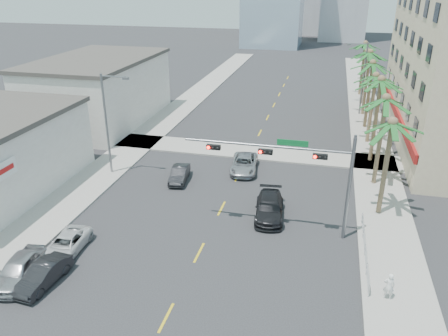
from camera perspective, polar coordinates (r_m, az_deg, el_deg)
name	(u,v)px	position (r m, az deg, el deg)	size (l,w,h in m)	color
ground	(179,293)	(25.66, -5.94, -15.92)	(260.00, 260.00, 0.00)	#262628
sidewalk_right	(376,171)	(42.03, 19.21, -0.34)	(4.00, 120.00, 0.15)	gray
sidewalk_left	(132,148)	(45.91, -11.94, 2.55)	(4.00, 120.00, 0.15)	gray
sidewalk_cross	(250,151)	(44.17, 3.43, 2.19)	(80.00, 4.00, 0.15)	gray
building_left_far	(100,92)	(55.02, -15.93, 9.56)	(11.00, 18.00, 7.20)	beige
traffic_signal_mast	(300,165)	(28.74, 9.91, 0.33)	(11.12, 0.54, 7.20)	slate
palm_tree_0	(393,123)	(32.14, 21.17, 5.45)	(4.80, 4.80, 7.80)	brown
palm_tree_1	(386,99)	(37.01, 20.43, 8.41)	(4.80, 4.80, 8.16)	brown
palm_tree_2	(381,81)	(41.97, 19.85, 10.68)	(4.80, 4.80, 8.52)	brown
palm_tree_3	(376,76)	(47.18, 19.22, 11.23)	(4.80, 4.80, 7.80)	brown
palm_tree_4	(373,64)	(52.20, 18.87, 12.79)	(4.80, 4.80, 8.16)	brown
palm_tree_5	(370,53)	(57.26, 18.57, 14.07)	(4.80, 4.80, 8.52)	brown
palm_tree_6	(367,52)	(62.49, 18.19, 14.20)	(4.80, 4.80, 7.80)	brown
palm_tree_7	(365,44)	(67.58, 17.99, 15.18)	(4.80, 4.80, 8.16)	brown
streetlight_left	(108,120)	(38.83, -14.91, 6.13)	(2.55, 0.25, 9.00)	slate
streetlight_right	(362,75)	(57.69, 17.61, 11.48)	(2.55, 0.25, 9.00)	slate
guardrail	(365,248)	(29.22, 17.96, -9.95)	(0.08, 8.08, 1.00)	silver
car_parked_near	(19,269)	(28.62, -25.22, -11.85)	(1.74, 4.32, 1.47)	#AAAAAF
car_parked_mid	(43,275)	(27.78, -22.54, -12.75)	(1.35, 3.86, 1.27)	black
car_parked_far	(66,244)	(30.12, -19.92, -9.35)	(1.93, 4.19, 1.17)	silver
car_lane_left	(179,174)	(37.92, -5.84, -0.80)	(1.31, 3.75, 1.24)	black
car_lane_center	(244,164)	(39.66, 2.65, 0.55)	(2.26, 4.90, 1.36)	#ADADB2
car_lane_right	(269,207)	(32.38, 5.95, -5.15)	(2.03, 5.00, 1.45)	black
pedestrian	(389,286)	(26.05, 20.74, -14.22)	(0.59, 0.39, 1.61)	white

